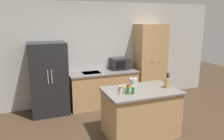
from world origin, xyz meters
The scene contains 14 objects.
wall_back centered at (0.00, 2.33, 1.30)m, with size 7.20×0.06×2.60m.
refrigerator centered at (-1.13, 1.96, 0.84)m, with size 0.83×0.71×1.67m.
back_counter centered at (0.20, 1.98, 0.45)m, with size 1.75×0.68×0.89m.
pantry_cabinet centered at (1.58, 2.03, 1.03)m, with size 0.80×0.57×2.05m.
kitchen_island centered at (0.40, 0.32, 0.45)m, with size 1.37×0.90×0.90m.
microwave centered at (0.70, 2.08, 1.03)m, with size 0.44×0.40×0.30m.
knife_block centered at (0.92, 0.25, 1.00)m, with size 0.09×0.08×0.29m.
spice_bottle_tall_dark centered at (0.18, 0.35, 0.94)m, with size 0.06×0.06×0.10m.
spice_bottle_short_red centered at (0.03, 0.24, 0.96)m, with size 0.06×0.06×0.14m.
spice_bottle_amber_oil centered at (-0.06, 0.21, 0.96)m, with size 0.04×0.04×0.13m.
spice_bottle_green_herb centered at (0.07, 0.18, 0.98)m, with size 0.05×0.05×0.18m.
spice_bottle_pale_salt centered at (0.00, 0.38, 0.94)m, with size 0.06×0.06×0.10m.
spice_bottle_orange_cap centered at (0.16, 0.18, 0.97)m, with size 0.06×0.06×0.15m.
kettle centered at (0.31, 0.47, 0.99)m, with size 0.15×0.15×0.21m.
Camera 1 is at (-1.47, -3.11, 2.18)m, focal length 35.00 mm.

